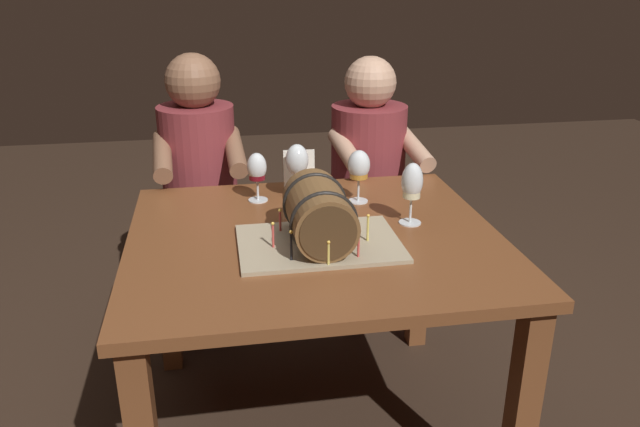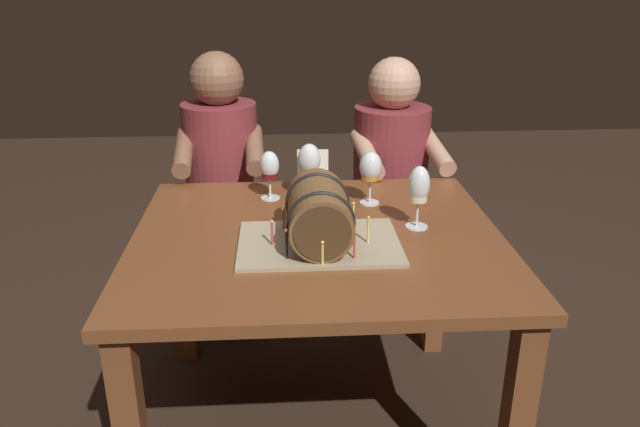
{
  "view_description": "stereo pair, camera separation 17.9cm",
  "coord_description": "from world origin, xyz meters",
  "px_view_note": "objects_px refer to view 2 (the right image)",
  "views": [
    {
      "loc": [
        -0.28,
        -1.72,
        1.49
      ],
      "look_at": [
        0.0,
        -0.08,
        0.83
      ],
      "focal_mm": 35.05,
      "sensor_mm": 36.0,
      "label": 1
    },
    {
      "loc": [
        -0.1,
        -1.74,
        1.49
      ],
      "look_at": [
        0.0,
        -0.08,
        0.83
      ],
      "focal_mm": 35.05,
      "sensor_mm": 36.0,
      "label": 2
    }
  ],
  "objects_px": {
    "barrel_cake": "(320,218)",
    "wine_glass_amber": "(371,169)",
    "wine_glass_white": "(419,188)",
    "person_seated_right": "(389,205)",
    "dining_table": "(318,267)",
    "menu_card": "(313,172)",
    "wine_glass_red": "(269,168)",
    "wine_glass_empty": "(309,161)",
    "person_seated_left": "(224,207)"
  },
  "relations": [
    {
      "from": "barrel_cake",
      "to": "wine_glass_amber",
      "type": "distance_m",
      "value": 0.39
    },
    {
      "from": "wine_glass_white",
      "to": "person_seated_right",
      "type": "distance_m",
      "value": 0.79
    },
    {
      "from": "dining_table",
      "to": "wine_glass_amber",
      "type": "height_order",
      "value": "wine_glass_amber"
    },
    {
      "from": "wine_glass_white",
      "to": "person_seated_right",
      "type": "xyz_separation_m",
      "value": [
        0.04,
        0.71,
        -0.33
      ]
    },
    {
      "from": "wine_glass_white",
      "to": "wine_glass_amber",
      "type": "height_order",
      "value": "wine_glass_white"
    },
    {
      "from": "person_seated_right",
      "to": "menu_card",
      "type": "bearing_deg",
      "value": -132.39
    },
    {
      "from": "wine_glass_red",
      "to": "dining_table",
      "type": "bearing_deg",
      "value": -65.64
    },
    {
      "from": "dining_table",
      "to": "wine_glass_empty",
      "type": "distance_m",
      "value": 0.4
    },
    {
      "from": "wine_glass_empty",
      "to": "wine_glass_red",
      "type": "xyz_separation_m",
      "value": [
        -0.14,
        0.01,
        -0.03
      ]
    },
    {
      "from": "dining_table",
      "to": "wine_glass_empty",
      "type": "bearing_deg",
      "value": 91.77
    },
    {
      "from": "menu_card",
      "to": "person_seated_left",
      "type": "distance_m",
      "value": 0.59
    },
    {
      "from": "person_seated_left",
      "to": "barrel_cake",
      "type": "bearing_deg",
      "value": -66.84
    },
    {
      "from": "wine_glass_empty",
      "to": "wine_glass_amber",
      "type": "xyz_separation_m",
      "value": [
        0.2,
        -0.06,
        -0.02
      ]
    },
    {
      "from": "wine_glass_white",
      "to": "wine_glass_amber",
      "type": "xyz_separation_m",
      "value": [
        -0.12,
        0.22,
        -0.01
      ]
    },
    {
      "from": "barrel_cake",
      "to": "wine_glass_empty",
      "type": "distance_m",
      "value": 0.4
    },
    {
      "from": "wine_glass_empty",
      "to": "person_seated_right",
      "type": "distance_m",
      "value": 0.67
    },
    {
      "from": "wine_glass_red",
      "to": "wine_glass_white",
      "type": "height_order",
      "value": "wine_glass_white"
    },
    {
      "from": "wine_glass_amber",
      "to": "menu_card",
      "type": "relative_size",
      "value": 1.15
    },
    {
      "from": "wine_glass_empty",
      "to": "wine_glass_red",
      "type": "bearing_deg",
      "value": 175.24
    },
    {
      "from": "person_seated_left",
      "to": "person_seated_right",
      "type": "distance_m",
      "value": 0.71
    },
    {
      "from": "wine_glass_white",
      "to": "person_seated_right",
      "type": "relative_size",
      "value": 0.17
    },
    {
      "from": "dining_table",
      "to": "menu_card",
      "type": "height_order",
      "value": "menu_card"
    },
    {
      "from": "wine_glass_white",
      "to": "wine_glass_red",
      "type": "bearing_deg",
      "value": 148.08
    },
    {
      "from": "wine_glass_red",
      "to": "menu_card",
      "type": "relative_size",
      "value": 1.07
    },
    {
      "from": "barrel_cake",
      "to": "menu_card",
      "type": "bearing_deg",
      "value": 89.71
    },
    {
      "from": "dining_table",
      "to": "wine_glass_white",
      "type": "bearing_deg",
      "value": 7.0
    },
    {
      "from": "barrel_cake",
      "to": "person_seated_left",
      "type": "distance_m",
      "value": 0.95
    },
    {
      "from": "wine_glass_white",
      "to": "wine_glass_amber",
      "type": "relative_size",
      "value": 1.09
    },
    {
      "from": "wine_glass_red",
      "to": "wine_glass_white",
      "type": "relative_size",
      "value": 0.86
    },
    {
      "from": "barrel_cake",
      "to": "person_seated_right",
      "type": "distance_m",
      "value": 0.95
    },
    {
      "from": "wine_glass_white",
      "to": "person_seated_left",
      "type": "height_order",
      "value": "person_seated_left"
    },
    {
      "from": "barrel_cake",
      "to": "wine_glass_empty",
      "type": "xyz_separation_m",
      "value": [
        -0.01,
        0.39,
        0.05
      ]
    },
    {
      "from": "wine_glass_empty",
      "to": "person_seated_right",
      "type": "relative_size",
      "value": 0.17
    },
    {
      "from": "barrel_cake",
      "to": "person_seated_left",
      "type": "bearing_deg",
      "value": 113.16
    },
    {
      "from": "wine_glass_red",
      "to": "wine_glass_white",
      "type": "bearing_deg",
      "value": -31.92
    },
    {
      "from": "menu_card",
      "to": "person_seated_left",
      "type": "bearing_deg",
      "value": 136.39
    },
    {
      "from": "barrel_cake",
      "to": "person_seated_left",
      "type": "relative_size",
      "value": 0.4
    },
    {
      "from": "wine_glass_red",
      "to": "wine_glass_white",
      "type": "xyz_separation_m",
      "value": [
        0.46,
        -0.29,
        0.02
      ]
    },
    {
      "from": "wine_glass_amber",
      "to": "person_seated_right",
      "type": "relative_size",
      "value": 0.16
    },
    {
      "from": "wine_glass_red",
      "to": "barrel_cake",
      "type": "bearing_deg",
      "value": -69.6
    },
    {
      "from": "menu_card",
      "to": "wine_glass_red",
      "type": "bearing_deg",
      "value": -159.65
    },
    {
      "from": "wine_glass_red",
      "to": "wine_glass_amber",
      "type": "relative_size",
      "value": 0.93
    },
    {
      "from": "menu_card",
      "to": "person_seated_left",
      "type": "relative_size",
      "value": 0.14
    },
    {
      "from": "dining_table",
      "to": "person_seated_right",
      "type": "relative_size",
      "value": 0.98
    },
    {
      "from": "wine_glass_empty",
      "to": "wine_glass_red",
      "type": "relative_size",
      "value": 1.16
    },
    {
      "from": "wine_glass_amber",
      "to": "barrel_cake",
      "type": "bearing_deg",
      "value": -119.81
    },
    {
      "from": "wine_glass_empty",
      "to": "person_seated_left",
      "type": "bearing_deg",
      "value": 127.96
    },
    {
      "from": "dining_table",
      "to": "wine_glass_white",
      "type": "height_order",
      "value": "wine_glass_white"
    },
    {
      "from": "dining_table",
      "to": "menu_card",
      "type": "xyz_separation_m",
      "value": [
        0.01,
        0.37,
        0.19
      ]
    },
    {
      "from": "wine_glass_white",
      "to": "person_seated_left",
      "type": "distance_m",
      "value": 1.03
    }
  ]
}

